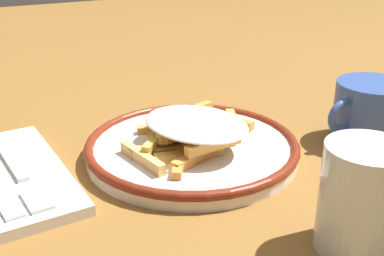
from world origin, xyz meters
name	(u,v)px	position (x,y,z in m)	size (l,w,h in m)	color
ground_plane	(192,156)	(0.00, 0.00, 0.00)	(2.60, 2.60, 0.00)	brown
plate	(192,147)	(0.00, 0.00, 0.01)	(0.25, 0.25, 0.02)	silver
fries_heap	(192,130)	(0.00, 0.00, 0.03)	(0.17, 0.17, 0.04)	#EDB75C
fork	(19,172)	(0.19, -0.03, 0.01)	(0.03, 0.18, 0.01)	silver
water_glass	(362,199)	(-0.04, 0.22, 0.05)	(0.07, 0.07, 0.09)	silver
coffee_mug	(371,112)	(-0.22, 0.07, 0.04)	(0.12, 0.09, 0.08)	#35539D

